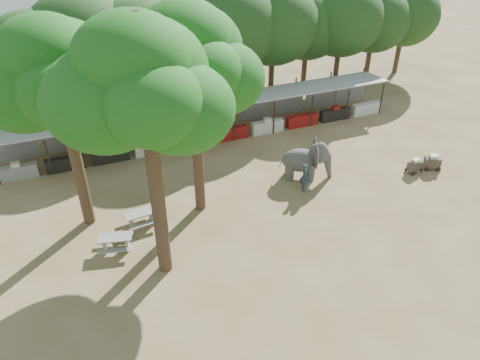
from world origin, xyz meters
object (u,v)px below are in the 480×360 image
object	(u,v)px
handler	(305,177)
cart_back	(432,162)
yard_tree_left	(54,77)
elephant	(307,160)
yard_tree_back	(188,60)
picnic_table_far	(141,217)
picnic_table_near	(116,241)
yard_tree_center	(140,87)
cart_front	(415,165)

from	to	relation	value
handler	cart_back	size ratio (longest dim) A/B	1.47
yard_tree_left	elephant	xyz separation A→B (m)	(13.15, -0.52, -6.98)
yard_tree_back	cart_back	size ratio (longest dim) A/B	9.24
picnic_table_far	picnic_table_near	bearing A→B (deg)	-142.38
yard_tree_center	cart_front	xyz separation A→B (m)	(16.81, 2.50, -8.75)
yard_tree_left	elephant	world-z (taller)	yard_tree_left
yard_tree_left	elephant	distance (m)	14.90
yard_tree_center	cart_front	world-z (taller)	yard_tree_center
yard_tree_center	elephant	distance (m)	13.67
picnic_table_far	handler	bearing A→B (deg)	-7.29
elephant	cart_back	size ratio (longest dim) A/B	2.65
yard_tree_back	picnic_table_far	bearing A→B (deg)	-170.88
yard_tree_center	yard_tree_back	size ratio (longest dim) A/B	1.06
yard_tree_back	cart_front	world-z (taller)	yard_tree_back
yard_tree_left	picnic_table_near	size ratio (longest dim) A/B	5.68
picnic_table_near	yard_tree_back	bearing A→B (deg)	35.31
yard_tree_left	cart_back	size ratio (longest dim) A/B	8.96
handler	picnic_table_far	bearing A→B (deg)	103.36
picnic_table_near	cart_back	size ratio (longest dim) A/B	1.58
yard_tree_center	handler	distance (m)	12.92
cart_back	picnic_table_far	bearing A→B (deg)	-159.44
cart_front	picnic_table_far	bearing A→B (deg)	168.03
picnic_table_far	cart_back	xyz separation A→B (m)	(18.35, -1.09, -0.04)
yard_tree_back	handler	distance (m)	9.97
yard_tree_left	cart_front	world-z (taller)	yard_tree_left
picnic_table_near	picnic_table_far	world-z (taller)	picnic_table_far
elephant	yard_tree_back	bearing A→B (deg)	-152.24
yard_tree_back	elephant	xyz separation A→B (m)	(7.15, 0.48, -7.32)
handler	cart_back	xyz separation A→B (m)	(8.71, -0.84, -0.40)
yard_tree_center	cart_back	distance (m)	20.20
yard_tree_center	cart_back	bearing A→B (deg)	7.50
elephant	yard_tree_center	bearing A→B (deg)	-132.27
handler	yard_tree_center	bearing A→B (deg)	123.85
picnic_table_near	picnic_table_far	distance (m)	2.16
yard_tree_center	yard_tree_left	bearing A→B (deg)	120.96
handler	cart_back	distance (m)	8.76
yard_tree_center	cart_back	world-z (taller)	yard_tree_center
yard_tree_left	yard_tree_center	distance (m)	5.92
yard_tree_back	cart_front	distance (m)	16.07
elephant	cart_front	distance (m)	6.99
yard_tree_left	cart_front	bearing A→B (deg)	-7.21
elephant	picnic_table_far	size ratio (longest dim) A/B	1.81
yard_tree_back	cart_front	xyz separation A→B (m)	(13.81, -1.50, -8.08)
yard_tree_back	elephant	bearing A→B (deg)	3.85
elephant	handler	xyz separation A→B (m)	(-0.79, -1.26, -0.32)
cart_front	cart_back	xyz separation A→B (m)	(1.26, -0.12, 0.04)
elephant	picnic_table_far	world-z (taller)	elephant
elephant	picnic_table_near	bearing A→B (deg)	-144.36
yard_tree_center	picnic_table_far	distance (m)	9.34
yard_tree_center	picnic_table_far	size ratio (longest dim) A/B	6.67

